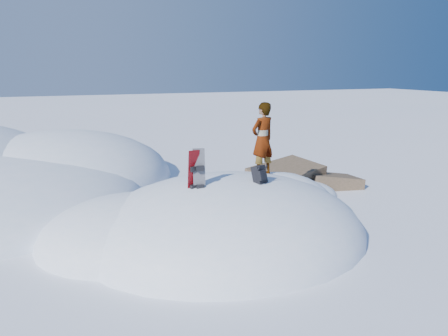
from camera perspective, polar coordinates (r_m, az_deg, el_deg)
name	(u,v)px	position (r m, az deg, el deg)	size (l,w,h in m)	color
ground	(227,237)	(10.85, 0.35, -8.98)	(120.00, 120.00, 0.00)	white
snow_mound	(217,234)	(11.00, -0.97, -8.67)	(8.00, 6.00, 3.00)	white
rock_outcrop	(294,190)	(15.00, 9.14, -2.83)	(4.68, 4.41, 1.68)	brown
snowboard_red	(193,180)	(9.81, -4.02, -1.57)	(0.29, 0.23, 1.41)	#AB0911
snowboard_dark	(199,180)	(9.77, -3.22, -1.54)	(0.29, 0.22, 1.44)	black
backpack	(260,175)	(10.17, 4.69, -0.88)	(0.40, 0.44, 0.49)	black
gear_pile	(154,267)	(9.20, -9.09, -12.59)	(0.89, 0.78, 0.23)	black
person	(263,139)	(11.51, 5.06, 3.74)	(0.71, 0.47, 1.95)	slate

